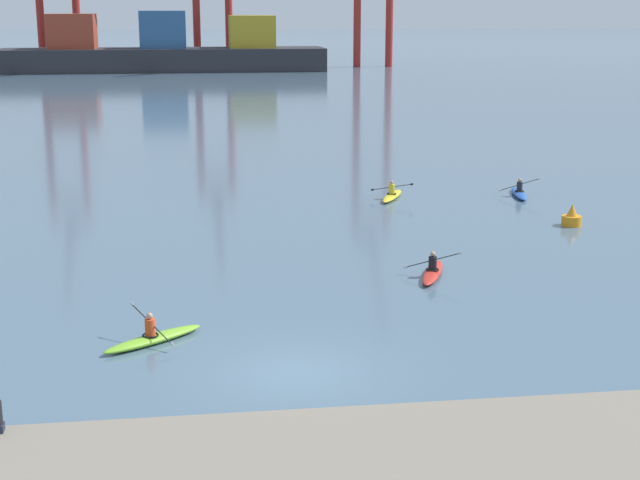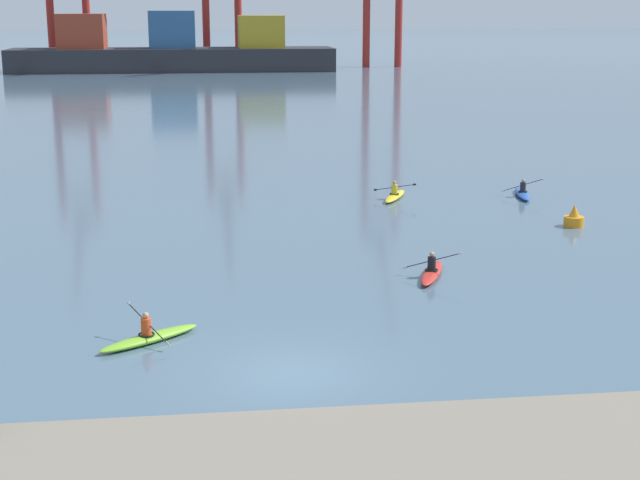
# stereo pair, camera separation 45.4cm
# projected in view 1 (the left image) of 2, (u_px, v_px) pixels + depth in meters

# --- Properties ---
(ground_plane) EXTENTS (800.00, 800.00, 0.00)m
(ground_plane) POSITION_uv_depth(u_px,v_px,m) (297.00, 373.00, 25.70)
(ground_plane) COLOR slate
(container_barge) EXTENTS (49.00, 9.83, 9.05)m
(container_barge) POSITION_uv_depth(u_px,v_px,m) (163.00, 51.00, 144.76)
(container_barge) COLOR #28282D
(container_barge) RESTS_ON ground
(channel_buoy) EXTENTS (0.90, 0.90, 1.00)m
(channel_buoy) POSITION_uv_depth(u_px,v_px,m) (572.00, 218.00, 42.86)
(channel_buoy) COLOR orange
(channel_buoy) RESTS_ON ground
(kayak_red) EXTENTS (2.06, 3.38, 1.02)m
(kayak_red) POSITION_uv_depth(u_px,v_px,m) (433.00, 271.00, 34.87)
(kayak_red) COLOR red
(kayak_red) RESTS_ON ground
(kayak_lime) EXTENTS (3.08, 2.53, 1.08)m
(kayak_lime) POSITION_uv_depth(u_px,v_px,m) (153.00, 337.00, 27.91)
(kayak_lime) COLOR #7ABC2D
(kayak_lime) RESTS_ON ground
(kayak_yellow) EXTENTS (2.06, 3.34, 0.95)m
(kayak_yellow) POSITION_uv_depth(u_px,v_px,m) (392.00, 195.00, 48.97)
(kayak_yellow) COLOR yellow
(kayak_yellow) RESTS_ON ground
(kayak_blue) EXTENTS (2.18, 3.45, 1.01)m
(kayak_blue) POSITION_uv_depth(u_px,v_px,m) (519.00, 193.00, 49.65)
(kayak_blue) COLOR #2856B2
(kayak_blue) RESTS_ON ground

